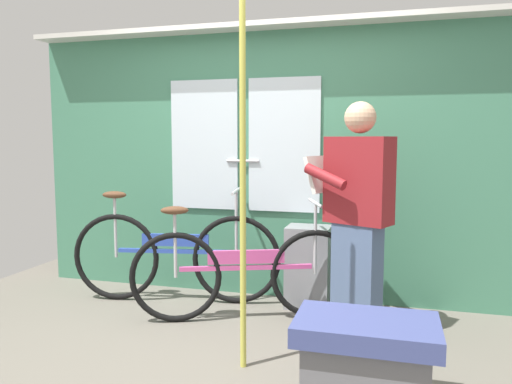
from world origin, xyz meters
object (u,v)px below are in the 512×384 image
bicycle_near_door (175,256)px  passenger_reading_newspaper (357,214)px  trash_bin_by_wall (308,266)px  bench_seat_corner (366,360)px  bicycle_leaning_behind (245,272)px  handrail_pole (243,179)px

bicycle_near_door → passenger_reading_newspaper: 1.58m
trash_bin_by_wall → bench_seat_corner: size_ratio=0.92×
bicycle_leaning_behind → trash_bin_by_wall: bicycle_leaning_behind is taller
trash_bin_by_wall → bench_seat_corner: (0.53, -1.42, -0.08)m
bicycle_near_door → passenger_reading_newspaper: size_ratio=1.08×
bicycle_near_door → bicycle_leaning_behind: size_ratio=1.07×
passenger_reading_newspaper → trash_bin_by_wall: (-0.40, 0.48, -0.51)m
bench_seat_corner → bicycle_leaning_behind: bearing=133.0°
bicycle_near_door → bench_seat_corner: bicycle_near_door is taller
bench_seat_corner → passenger_reading_newspaper: bearing=97.5°
handrail_pole → bicycle_near_door: bearing=132.1°
passenger_reading_newspaper → bench_seat_corner: (0.12, -0.94, -0.59)m
bicycle_leaning_behind → passenger_reading_newspaper: 0.93m
bicycle_near_door → passenger_reading_newspaper: bearing=-21.8°
bicycle_near_door → handrail_pole: (0.89, -0.98, 0.72)m
bicycle_near_door → bench_seat_corner: 2.03m
passenger_reading_newspaper → bench_seat_corner: 1.12m
handrail_pole → trash_bin_by_wall: bearing=80.8°
trash_bin_by_wall → handrail_pole: 1.41m
bicycle_near_door → bicycle_leaning_behind: (0.68, -0.25, -0.03)m
bicycle_leaning_behind → handrail_pole: handrail_pole is taller
handrail_pole → bench_seat_corner: (0.72, -0.26, -0.87)m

